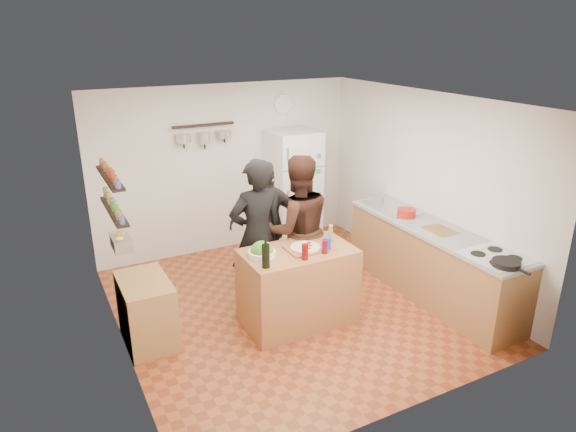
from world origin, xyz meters
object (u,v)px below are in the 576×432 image
wine_bottle (266,256)px  fridge (293,189)px  salad_bowl (262,253)px  salt_canister (327,243)px  skillet (506,263)px  person_center (297,229)px  counter_run (431,262)px  side_table (147,311)px  prep_island (298,287)px  red_bowl (406,213)px  pepper_mill (330,235)px  person_back (267,224)px  person_left (257,236)px  wall_clock (283,104)px

wine_bottle → fridge: 2.80m
salad_bowl → salt_canister: 0.74m
fridge → skillet: bearing=-79.4°
person_center → counter_run: person_center is taller
side_table → prep_island: bearing=-14.4°
wine_bottle → skillet: size_ratio=0.87×
counter_run → side_table: (-3.44, 0.61, -0.09)m
wine_bottle → person_center: 1.07m
red_bowl → wine_bottle: bearing=-167.5°
counter_run → salad_bowl: bearing=173.8°
prep_island → fridge: fridge is taller
salad_bowl → skillet: skillet is taller
prep_island → pepper_mill: (0.45, 0.05, 0.54)m
person_back → skillet: 2.89m
skillet → salad_bowl: bearing=146.5°
person_left → skillet: person_left is taller
prep_island → side_table: (-1.63, 0.42, -0.09)m
prep_island → red_bowl: (1.76, 0.28, 0.51)m
wall_clock → prep_island: bearing=-113.5°
person_left → counter_run: 2.24m
counter_run → side_table: bearing=169.9°
fridge → pepper_mill: bearing=-106.5°
salt_canister → person_back: bearing=98.9°
person_center → red_bowl: person_center is taller
fridge → person_left: bearing=-130.1°
person_left → fridge: person_left is taller
side_table → salt_canister: bearing=-15.6°
wine_bottle → counter_run: wine_bottle is taller
person_left → skillet: size_ratio=6.43×
salt_canister → fridge: 2.35m
prep_island → person_back: bearing=83.7°
salt_canister → person_left: (-0.56, 0.66, -0.04)m
wine_bottle → salt_canister: size_ratio=1.82×
person_center → fridge: bearing=-104.9°
person_back → person_center: bearing=129.1°
salad_bowl → person_left: (0.16, 0.49, -0.01)m
person_center → person_back: person_center is taller
person_left → counter_run: (2.06, -0.74, -0.49)m
salad_bowl → person_center: person_center is taller
prep_island → person_center: (0.27, 0.52, 0.47)m
salad_bowl → person_back: size_ratio=0.18×
side_table → person_left: bearing=5.2°
prep_island → wine_bottle: bearing=-156.3°
counter_run → person_back: bearing=143.7°
wine_bottle → person_back: bearing=64.1°
salt_canister → red_bowl: bearing=15.4°
wine_bottle → person_back: person_back is taller
pepper_mill → person_center: 0.51m
person_left → person_center: size_ratio=1.01×
wine_bottle → skillet: 2.49m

